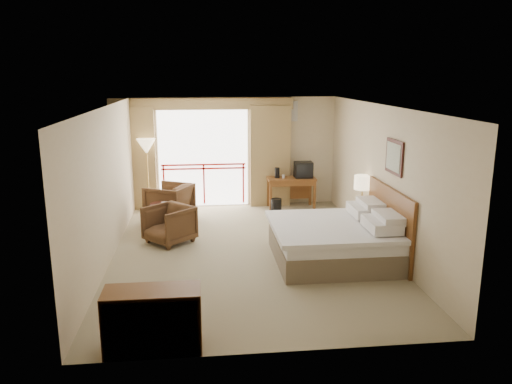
{
  "coord_description": "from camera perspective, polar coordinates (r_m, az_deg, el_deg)",
  "views": [
    {
      "loc": [
        -0.84,
        -8.81,
        3.26
      ],
      "look_at": [
        0.17,
        0.4,
        1.05
      ],
      "focal_mm": 35.0,
      "sensor_mm": 36.0,
      "label": 1
    }
  ],
  "objects": [
    {
      "name": "headboard",
      "position": [
        9.23,
        14.98,
        -3.49
      ],
      "size": [
        0.06,
        2.1,
        1.3
      ],
      "primitive_type": "cube",
      "color": "brown",
      "rests_on": "wall_right"
    },
    {
      "name": "tv",
      "position": [
        12.28,
        5.44,
        2.55
      ],
      "size": [
        0.43,
        0.34,
        0.39
      ],
      "rotation": [
        0.0,
        0.0,
        -0.13
      ],
      "color": "black",
      "rests_on": "desk"
    },
    {
      "name": "book",
      "position": [
        10.84,
        -10.73,
        -1.31
      ],
      "size": [
        0.18,
        0.23,
        0.02
      ],
      "primitive_type": "imported",
      "rotation": [
        0.0,
        0.0,
        0.17
      ],
      "color": "white",
      "rests_on": "side_table"
    },
    {
      "name": "ceiling",
      "position": [
        8.87,
        -0.85,
        9.79
      ],
      "size": [
        7.0,
        7.0,
        0.0
      ],
      "primitive_type": "plane",
      "rotation": [
        3.14,
        0.0,
        0.0
      ],
      "color": "white",
      "rests_on": "wall_back"
    },
    {
      "name": "armchair_near",
      "position": [
        10.06,
        -9.8,
        -5.7
      ],
      "size": [
        1.14,
        1.14,
        0.74
      ],
      "primitive_type": "imported",
      "rotation": [
        0.0,
        0.0,
        -0.82
      ],
      "color": "#422A18",
      "rests_on": "floor"
    },
    {
      "name": "wall_left",
      "position": [
        9.17,
        -16.57,
        0.82
      ],
      "size": [
        0.0,
        7.0,
        7.0
      ],
      "primitive_type": "plane",
      "rotation": [
        1.57,
        0.0,
        1.57
      ],
      "color": "beige",
      "rests_on": "ground"
    },
    {
      "name": "balcony_door",
      "position": [
        12.47,
        -6.04,
        3.83
      ],
      "size": [
        2.4,
        0.0,
        2.4
      ],
      "primitive_type": "plane",
      "rotation": [
        1.57,
        0.0,
        0.0
      ],
      "color": "white",
      "rests_on": "wall_back"
    },
    {
      "name": "armchair_far",
      "position": [
        11.62,
        -9.8,
        -3.08
      ],
      "size": [
        1.21,
        1.2,
        0.82
      ],
      "primitive_type": "imported",
      "rotation": [
        0.0,
        0.0,
        -2.05
      ],
      "color": "#422A18",
      "rests_on": "floor"
    },
    {
      "name": "framed_art",
      "position": [
        8.97,
        15.51,
        3.88
      ],
      "size": [
        0.04,
        0.72,
        0.6
      ],
      "color": "black",
      "rests_on": "wall_right"
    },
    {
      "name": "floor",
      "position": [
        9.44,
        -0.79,
        -6.8
      ],
      "size": [
        7.0,
        7.0,
        0.0
      ],
      "primitive_type": "plane",
      "color": "gray",
      "rests_on": "ground"
    },
    {
      "name": "valance",
      "position": [
        12.21,
        -6.19,
        10.0
      ],
      "size": [
        4.4,
        0.22,
        0.28
      ],
      "primitive_type": "cube",
      "color": "olive",
      "rests_on": "wall_back"
    },
    {
      "name": "cup",
      "position": [
        12.17,
        3.16,
        1.78
      ],
      "size": [
        0.08,
        0.08,
        0.09
      ],
      "primitive_type": "cylinder",
      "rotation": [
        0.0,
        0.0,
        -0.31
      ],
      "color": "white",
      "rests_on": "desk"
    },
    {
      "name": "curtain_right",
      "position": [
        12.44,
        1.6,
        4.11
      ],
      "size": [
        1.0,
        0.26,
        2.5
      ],
      "primitive_type": "cube",
      "color": "olive",
      "rests_on": "wall_back"
    },
    {
      "name": "hvac_vent",
      "position": [
        12.5,
        3.63,
        9.21
      ],
      "size": [
        0.5,
        0.04,
        0.5
      ],
      "primitive_type": "cube",
      "color": "silver",
      "rests_on": "wall_back"
    },
    {
      "name": "table_lamp",
      "position": [
        10.29,
        12.08,
        1.01
      ],
      "size": [
        0.34,
        0.34,
        0.6
      ],
      "rotation": [
        0.0,
        0.0,
        -0.19
      ],
      "color": "tan",
      "rests_on": "nightstand"
    },
    {
      "name": "wall_back",
      "position": [
        12.49,
        -2.37,
        4.6
      ],
      "size": [
        5.0,
        0.0,
        5.0
      ],
      "primitive_type": "plane",
      "rotation": [
        1.57,
        0.0,
        0.0
      ],
      "color": "beige",
      "rests_on": "ground"
    },
    {
      "name": "wall_right",
      "position": [
        9.62,
        14.18,
        1.54
      ],
      "size": [
        0.0,
        7.0,
        7.0
      ],
      "primitive_type": "plane",
      "rotation": [
        1.57,
        0.0,
        -1.57
      ],
      "color": "beige",
      "rests_on": "ground"
    },
    {
      "name": "nightstand",
      "position": [
        10.44,
        11.96,
        -3.26
      ],
      "size": [
        0.48,
        0.56,
        0.63
      ],
      "primitive_type": "cube",
      "rotation": [
        0.0,
        0.0,
        -0.08
      ],
      "color": "brown",
      "rests_on": "floor"
    },
    {
      "name": "balcony_railing",
      "position": [
        12.52,
        -5.99,
        2.06
      ],
      "size": [
        2.09,
        0.03,
        1.02
      ],
      "color": "#B1150F",
      "rests_on": "wall_back"
    },
    {
      "name": "curtain_left",
      "position": [
        12.43,
        -13.68,
        3.73
      ],
      "size": [
        1.0,
        0.26,
        2.5
      ],
      "primitive_type": "cube",
      "color": "olive",
      "rests_on": "wall_back"
    },
    {
      "name": "side_table",
      "position": [
        10.89,
        -10.69,
        -2.21
      ],
      "size": [
        0.5,
        0.5,
        0.54
      ],
      "rotation": [
        0.0,
        0.0,
        -0.38
      ],
      "color": "black",
      "rests_on": "floor"
    },
    {
      "name": "coffee_maker",
      "position": [
        12.18,
        2.43,
        2.2
      ],
      "size": [
        0.13,
        0.13,
        0.26
      ],
      "primitive_type": "cylinder",
      "rotation": [
        0.0,
        0.0,
        -0.04
      ],
      "color": "black",
      "rests_on": "desk"
    },
    {
      "name": "dresser",
      "position": [
        6.28,
        -11.69,
        -14.12
      ],
      "size": [
        1.15,
        0.49,
        0.77
      ],
      "rotation": [
        0.0,
        0.0,
        0.08
      ],
      "color": "brown",
      "rests_on": "floor"
    },
    {
      "name": "wastebasket",
      "position": [
        12.03,
        2.32,
        -1.52
      ],
      "size": [
        0.31,
        0.31,
        0.32
      ],
      "primitive_type": "cylinder",
      "rotation": [
        0.0,
        0.0,
        -0.26
      ],
      "color": "black",
      "rests_on": "floor"
    },
    {
      "name": "phone",
      "position": [
        10.19,
        12.04,
        -1.61
      ],
      "size": [
        0.19,
        0.17,
        0.07
      ],
      "primitive_type": "cube",
      "rotation": [
        0.0,
        0.0,
        0.33
      ],
      "color": "black",
      "rests_on": "nightstand"
    },
    {
      "name": "floor_lamp",
      "position": [
        12.09,
        -12.42,
        4.81
      ],
      "size": [
        0.45,
        0.45,
        1.76
      ],
      "rotation": [
        0.0,
        0.0,
        0.21
      ],
      "color": "tan",
      "rests_on": "floor"
    },
    {
      "name": "wall_front",
      "position": [
        5.71,
        2.57,
        -6.15
      ],
      "size": [
        5.0,
        0.0,
        5.0
      ],
      "primitive_type": "plane",
      "rotation": [
        -1.57,
        0.0,
        0.0
      ],
      "color": "beige",
      "rests_on": "ground"
    },
    {
      "name": "desk",
      "position": [
        12.35,
        3.99,
        0.93
      ],
      "size": [
        1.17,
        0.57,
        0.77
      ],
      "rotation": [
        0.0,
        0.0,
        0.08
      ],
      "color": "brown",
      "rests_on": "floor"
    },
    {
      "name": "bed",
      "position": [
        9.01,
        9.13,
        -5.42
      ],
      "size": [
        2.13,
        2.06,
        0.97
      ],
      "color": "brown",
      "rests_on": "floor"
    }
  ]
}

